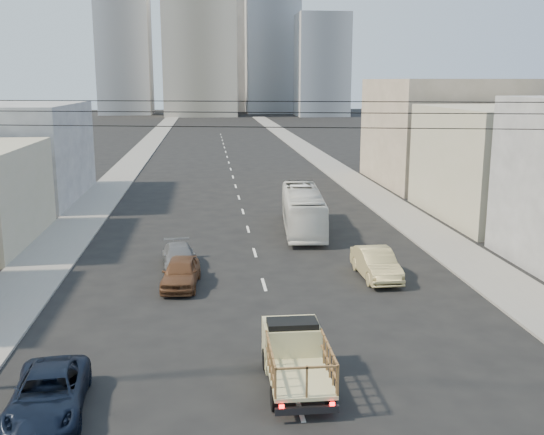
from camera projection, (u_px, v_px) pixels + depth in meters
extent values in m
cube|color=gray|center=(138.00, 156.00, 84.61)|extent=(3.50, 180.00, 0.12)
cube|color=gray|center=(313.00, 154.00, 86.97)|extent=(3.50, 180.00, 0.12)
cube|color=silver|center=(299.00, 405.00, 19.68)|extent=(0.15, 2.00, 0.01)
cube|color=silver|center=(277.00, 331.00, 25.52)|extent=(0.15, 2.00, 0.01)
cube|color=silver|center=(264.00, 285.00, 31.35)|extent=(0.15, 2.00, 0.01)
cube|color=silver|center=(255.00, 253.00, 37.18)|extent=(0.15, 2.00, 0.01)
cube|color=silver|center=(248.00, 229.00, 43.02)|extent=(0.15, 2.00, 0.01)
cube|color=silver|center=(243.00, 211.00, 48.85)|extent=(0.15, 2.00, 0.01)
cube|color=silver|center=(239.00, 197.00, 54.69)|extent=(0.15, 2.00, 0.01)
cube|color=silver|center=(236.00, 186.00, 60.52)|extent=(0.15, 2.00, 0.01)
cube|color=silver|center=(233.00, 177.00, 66.36)|extent=(0.15, 2.00, 0.01)
cube|color=silver|center=(231.00, 169.00, 72.19)|extent=(0.15, 2.00, 0.01)
cube|color=silver|center=(229.00, 163.00, 78.02)|extent=(0.15, 2.00, 0.01)
cube|color=silver|center=(227.00, 157.00, 83.86)|extent=(0.15, 2.00, 0.01)
cube|color=silver|center=(226.00, 152.00, 89.69)|extent=(0.15, 2.00, 0.01)
cube|color=silver|center=(224.00, 147.00, 95.53)|extent=(0.15, 2.00, 0.01)
cube|color=silver|center=(223.00, 144.00, 101.36)|extent=(0.15, 2.00, 0.01)
cube|color=silver|center=(222.00, 140.00, 107.19)|extent=(0.15, 2.00, 0.01)
cube|color=silver|center=(221.00, 137.00, 113.03)|extent=(0.15, 2.00, 0.01)
cube|color=silver|center=(221.00, 134.00, 118.86)|extent=(0.15, 2.00, 0.01)
cube|color=#C8C086|center=(299.00, 377.00, 20.06)|extent=(1.90, 3.00, 0.12)
cube|color=#C8C086|center=(291.00, 344.00, 21.96)|extent=(1.90, 1.60, 1.50)
cube|color=black|center=(292.00, 330.00, 21.59)|extent=(1.70, 0.90, 0.70)
cube|color=#2D2D33|center=(307.00, 410.00, 18.62)|extent=(1.90, 0.12, 0.22)
cube|color=#FF0C0C|center=(282.00, 407.00, 18.51)|extent=(0.15, 0.05, 0.12)
cube|color=#FF0C0C|center=(332.00, 404.00, 18.66)|extent=(0.15, 0.05, 0.12)
cylinder|color=black|center=(266.00, 359.00, 22.09)|extent=(0.25, 0.76, 0.76)
cylinder|color=black|center=(315.00, 357.00, 22.26)|extent=(0.25, 0.76, 0.76)
cylinder|color=black|center=(275.00, 398.00, 19.37)|extent=(0.25, 0.76, 0.76)
cylinder|color=black|center=(330.00, 395.00, 19.54)|extent=(0.25, 0.76, 0.76)
imported|color=black|center=(48.00, 394.00, 19.09)|extent=(2.49, 4.79, 1.29)
imported|color=silver|center=(303.00, 210.00, 42.33)|extent=(3.20, 10.32, 2.83)
imported|color=brown|center=(181.00, 272.00, 30.94)|extent=(2.02, 4.30, 1.42)
imported|color=tan|center=(376.00, 264.00, 32.28)|extent=(1.71, 4.61, 1.51)
imported|color=slate|center=(179.00, 257.00, 34.13)|extent=(2.10, 4.30, 1.20)
cylinder|color=black|center=(305.00, 101.00, 17.24)|extent=(23.01, 5.02, 0.02)
cylinder|color=black|center=(304.00, 113.00, 17.30)|extent=(23.01, 5.02, 0.02)
cylinder|color=black|center=(304.00, 127.00, 17.38)|extent=(23.01, 5.02, 0.02)
cube|color=#ACA68A|center=(514.00, 163.00, 46.07)|extent=(11.00, 14.00, 8.00)
cube|color=gray|center=(442.00, 132.00, 61.47)|extent=(12.00, 16.00, 10.00)
cube|color=gray|center=(4.00, 152.00, 52.86)|extent=(12.00, 16.00, 8.00)
cube|color=#9F917B|center=(199.00, 6.00, 176.31)|extent=(20.00, 20.00, 60.00)
cube|color=gray|center=(272.00, 47.00, 195.21)|extent=(16.00, 16.00, 40.00)
cube|color=gray|center=(125.00, 56.00, 186.57)|extent=(15.00, 15.00, 34.00)
cube|color=gray|center=(231.00, 43.00, 208.17)|extent=(18.00, 18.00, 44.00)
cube|color=gray|center=(322.00, 65.00, 178.23)|extent=(14.00, 14.00, 28.00)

